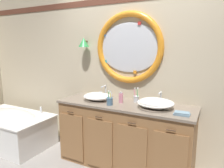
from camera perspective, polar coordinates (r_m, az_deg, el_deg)
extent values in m
cube|color=beige|center=(3.06, 6.01, 3.34)|extent=(6.40, 0.08, 2.60)
ellipsoid|color=silver|center=(3.01, 4.59, 9.92)|extent=(0.94, 0.02, 0.70)
torus|color=orange|center=(3.01, 4.55, 9.92)|extent=(1.03, 0.09, 1.03)
cube|color=purple|center=(2.85, 13.34, 9.91)|extent=(0.05, 0.01, 0.05)
cube|color=red|center=(2.96, 7.59, 16.28)|extent=(0.05, 0.01, 0.05)
cube|color=#2866B7|center=(3.18, -2.21, 13.39)|extent=(0.05, 0.01, 0.05)
cube|color=teal|center=(3.17, -1.88, 6.18)|extent=(0.05, 0.01, 0.05)
cube|color=orange|center=(2.98, 6.32, 3.28)|extent=(0.05, 0.01, 0.05)
cylinder|color=#4C3823|center=(3.33, -7.31, 11.64)|extent=(0.02, 0.09, 0.02)
cone|color=green|center=(3.29, -7.81, 11.30)|extent=(0.17, 0.17, 0.14)
cube|color=olive|center=(2.98, 3.53, -14.03)|extent=(1.83, 0.60, 0.88)
cube|color=gray|center=(2.83, 3.63, -5.62)|extent=(1.87, 0.63, 0.03)
cube|color=gray|center=(3.11, 5.78, -5.64)|extent=(1.83, 0.02, 0.11)
cube|color=olive|center=(3.09, -11.03, -14.23)|extent=(0.38, 0.02, 0.67)
cylinder|color=#422D1E|center=(2.94, -11.43, -7.61)|extent=(0.10, 0.01, 0.01)
cube|color=olive|center=(2.85, -3.49, -16.24)|extent=(0.38, 0.02, 0.67)
cylinder|color=#422D1E|center=(2.69, -3.71, -9.13)|extent=(0.10, 0.01, 0.01)
cube|color=olive|center=(2.67, 5.42, -18.21)|extent=(0.38, 0.02, 0.67)
cylinder|color=#422D1E|center=(2.50, 5.46, -10.71)|extent=(0.10, 0.01, 0.01)
cube|color=olive|center=(2.56, 15.57, -19.92)|extent=(0.38, 0.02, 0.67)
cylinder|color=#422D1E|center=(2.38, 15.95, -12.17)|extent=(0.10, 0.01, 0.01)
cube|color=white|center=(4.06, -26.18, -11.16)|extent=(1.41, 0.81, 0.51)
ellipsoid|color=white|center=(3.99, -26.41, -8.39)|extent=(1.16, 0.63, 0.28)
cube|color=white|center=(3.98, -26.46, -7.84)|extent=(1.44, 0.84, 0.02)
cylinder|color=silver|center=(3.88, -19.00, -6.76)|extent=(0.04, 0.04, 0.11)
cylinder|color=silver|center=(3.99, -26.41, -8.39)|extent=(0.04, 0.04, 0.01)
ellipsoid|color=white|center=(2.98, -4.13, -3.40)|extent=(0.37, 0.29, 0.11)
torus|color=white|center=(2.98, -4.14, -3.35)|extent=(0.39, 0.39, 0.02)
cylinder|color=silver|center=(2.98, -4.14, -3.35)|extent=(0.03, 0.03, 0.01)
ellipsoid|color=white|center=(2.64, 11.91, -5.15)|extent=(0.44, 0.31, 0.13)
torus|color=white|center=(2.64, 11.91, -5.08)|extent=(0.46, 0.46, 0.02)
cylinder|color=silver|center=(2.64, 11.91, -5.08)|extent=(0.03, 0.03, 0.01)
cylinder|color=silver|center=(3.20, -1.75, -3.26)|extent=(0.05, 0.05, 0.02)
cylinder|color=silver|center=(3.18, -1.76, -1.78)|extent=(0.02, 0.02, 0.15)
sphere|color=silver|center=(3.17, -1.77, -0.47)|extent=(0.03, 0.03, 0.03)
cylinder|color=silver|center=(3.11, -2.35, -0.67)|extent=(0.02, 0.13, 0.02)
cylinder|color=silver|center=(3.24, -3.08, -2.75)|extent=(0.04, 0.04, 0.06)
cylinder|color=silver|center=(3.15, -0.39, -3.08)|extent=(0.04, 0.04, 0.06)
cube|color=silver|center=(3.23, -3.09, -2.16)|extent=(0.05, 0.01, 0.01)
cube|color=silver|center=(3.15, -0.39, -2.47)|extent=(0.05, 0.01, 0.01)
cylinder|color=silver|center=(2.89, 13.23, -4.99)|extent=(0.05, 0.05, 0.02)
cylinder|color=silver|center=(2.88, 13.29, -3.51)|extent=(0.02, 0.02, 0.13)
sphere|color=silver|center=(2.86, 13.35, -2.20)|extent=(0.03, 0.03, 0.03)
cylinder|color=silver|center=(2.82, 13.11, -2.39)|extent=(0.02, 0.09, 0.02)
cylinder|color=silver|center=(2.91, 11.69, -4.45)|extent=(0.04, 0.04, 0.06)
cylinder|color=silver|center=(2.87, 14.82, -4.77)|extent=(0.04, 0.04, 0.06)
cube|color=silver|center=(2.90, 11.71, -3.80)|extent=(0.05, 0.01, 0.01)
cube|color=silver|center=(2.86, 14.85, -4.11)|extent=(0.05, 0.01, 0.01)
cylinder|color=slate|center=(2.73, -0.65, -4.83)|extent=(0.08, 0.08, 0.10)
torus|color=slate|center=(2.72, -0.65, -3.85)|extent=(0.09, 0.09, 0.01)
cylinder|color=yellow|center=(2.71, -0.43, -4.01)|extent=(0.01, 0.02, 0.15)
cube|color=white|center=(2.69, -0.43, -2.19)|extent=(0.02, 0.02, 0.02)
cylinder|color=green|center=(2.72, -0.98, -3.83)|extent=(0.03, 0.03, 0.17)
cube|color=white|center=(2.70, -0.98, -1.90)|extent=(0.02, 0.02, 0.03)
cylinder|color=silver|center=(2.89, 6.67, -4.16)|extent=(0.07, 0.07, 0.08)
torus|color=silver|center=(2.88, 6.69, -3.39)|extent=(0.08, 0.08, 0.01)
cylinder|color=green|center=(2.87, 7.06, -3.09)|extent=(0.02, 0.01, 0.17)
cube|color=white|center=(2.85, 7.10, -1.19)|extent=(0.02, 0.02, 0.02)
cylinder|color=pink|center=(2.89, 6.34, -3.07)|extent=(0.04, 0.03, 0.17)
cube|color=white|center=(2.87, 6.37, -1.23)|extent=(0.02, 0.02, 0.03)
cylinder|color=pink|center=(2.83, 2.47, -3.86)|extent=(0.06, 0.06, 0.13)
cylinder|color=silver|center=(2.82, 2.48, -2.34)|extent=(0.03, 0.03, 0.02)
cylinder|color=silver|center=(2.80, 2.33, -2.14)|extent=(0.01, 0.04, 0.01)
cube|color=#7593A8|center=(2.47, 18.68, -7.92)|extent=(0.18, 0.11, 0.02)
cube|color=#7593A8|center=(2.47, 18.71, -7.53)|extent=(0.17, 0.11, 0.02)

